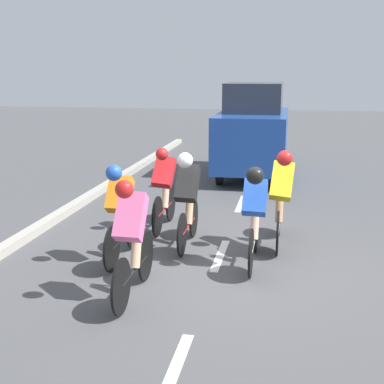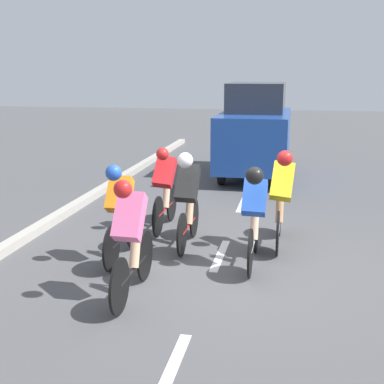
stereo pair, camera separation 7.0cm
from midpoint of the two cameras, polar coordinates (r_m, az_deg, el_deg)
ground_plane at (r=7.86m, az=3.10°, el=-7.18°), size 60.00×60.00×0.00m
lane_stripe_near at (r=5.17m, az=-1.89°, el=-18.55°), size 0.12×1.40×0.01m
lane_stripe_mid at (r=8.02m, az=3.28°, el=-6.74°), size 0.12×1.40×0.01m
lane_stripe_far at (r=11.07m, az=5.56°, el=-1.24°), size 0.12×1.40×0.01m
curb at (r=8.98m, az=-17.45°, el=-4.71°), size 0.20×24.39×0.14m
cyclist_red at (r=9.11m, az=-2.71°, el=0.60°), size 0.37×1.66×1.46m
cyclist_yellow at (r=8.30m, az=9.75°, el=-0.34°), size 0.38×1.67×1.55m
cyclist_blue at (r=7.43m, az=6.92°, el=-2.15°), size 0.34×1.68×1.46m
cyclist_pink at (r=6.37m, az=-6.26°, el=-4.64°), size 0.33×1.69×1.51m
cyclist_black at (r=8.14m, az=-0.22°, el=-0.48°), size 0.34×1.60×1.53m
cyclist_orange at (r=7.64m, az=-7.39°, el=-1.84°), size 0.32×1.65×1.45m
support_car at (r=13.84m, az=6.91°, el=6.48°), size 1.70×3.82×2.38m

